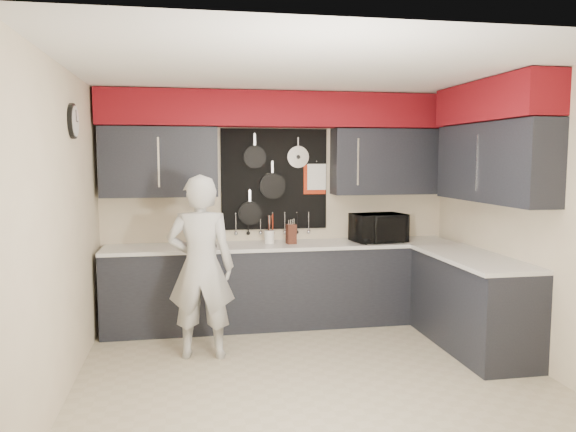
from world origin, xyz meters
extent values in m
plane|color=#BAAE90|center=(0.00, 0.00, 0.00)|extent=(4.00, 4.00, 0.00)
cube|color=beige|center=(0.00, 1.75, 1.30)|extent=(4.00, 0.01, 2.60)
cube|color=black|center=(-1.33, 1.59, 1.83)|extent=(1.24, 0.32, 0.75)
cube|color=black|center=(1.28, 1.59, 1.83)|extent=(1.34, 0.32, 0.75)
cube|color=maroon|center=(0.00, 1.57, 2.40)|extent=(3.94, 0.36, 0.38)
cube|color=black|center=(-0.05, 1.74, 1.62)|extent=(1.22, 0.03, 1.15)
cylinder|color=black|center=(-0.28, 1.70, 1.88)|extent=(0.26, 0.04, 0.26)
cylinder|color=black|center=(-0.08, 1.70, 1.55)|extent=(0.30, 0.04, 0.30)
cylinder|color=black|center=(-0.34, 1.70, 1.24)|extent=(0.27, 0.04, 0.27)
cylinder|color=silver|center=(0.22, 1.70, 1.88)|extent=(0.25, 0.02, 0.25)
cube|color=#B1290D|center=(0.42, 1.72, 1.62)|extent=(0.26, 0.01, 0.34)
cube|color=white|center=(0.44, 1.70, 1.65)|extent=(0.22, 0.01, 0.30)
cylinder|color=silver|center=(-0.50, 1.71, 1.13)|extent=(0.01, 0.01, 0.20)
cylinder|color=silver|center=(-0.36, 1.71, 1.13)|extent=(0.01, 0.01, 0.20)
cylinder|color=silver|center=(-0.22, 1.71, 1.13)|extent=(0.01, 0.01, 0.20)
cylinder|color=silver|center=(-0.08, 1.71, 1.13)|extent=(0.01, 0.01, 0.20)
cylinder|color=silver|center=(0.07, 1.71, 1.13)|extent=(0.01, 0.01, 0.20)
cylinder|color=silver|center=(0.21, 1.71, 1.13)|extent=(0.01, 0.01, 0.20)
cylinder|color=silver|center=(0.35, 1.71, 1.13)|extent=(0.01, 0.01, 0.20)
cube|color=beige|center=(2.00, 0.00, 1.30)|extent=(0.01, 3.50, 2.60)
cube|color=black|center=(1.84, 0.30, 1.83)|extent=(0.32, 1.70, 0.75)
cube|color=maroon|center=(1.82, 0.30, 2.40)|extent=(0.36, 1.70, 0.38)
cube|color=beige|center=(-2.00, 0.00, 1.30)|extent=(0.01, 3.50, 2.60)
cylinder|color=black|center=(-1.98, 0.40, 2.18)|extent=(0.04, 0.30, 0.30)
cylinder|color=white|center=(-1.96, 0.40, 2.18)|extent=(0.01, 0.26, 0.26)
cube|color=black|center=(0.00, 1.45, 0.44)|extent=(3.90, 0.60, 0.88)
cube|color=white|center=(0.00, 1.44, 0.90)|extent=(3.90, 0.63, 0.04)
cube|color=black|center=(1.70, 0.35, 0.44)|extent=(0.60, 1.60, 0.88)
cube|color=white|center=(1.69, 0.35, 0.90)|extent=(0.63, 1.60, 0.04)
cube|color=black|center=(0.00, 1.19, 0.05)|extent=(3.90, 0.06, 0.10)
imported|color=black|center=(1.09, 1.39, 1.08)|extent=(0.63, 0.47, 0.32)
cube|color=#3B1A12|center=(0.09, 1.42, 1.03)|extent=(0.11, 0.11, 0.22)
cylinder|color=white|center=(-0.14, 1.50, 0.99)|extent=(0.11, 0.11, 0.14)
cube|color=black|center=(-0.83, 1.41, 0.93)|extent=(0.18, 0.21, 0.03)
cube|color=black|center=(-0.83, 1.48, 1.08)|extent=(0.17, 0.06, 0.28)
cube|color=black|center=(-0.83, 1.41, 1.20)|extent=(0.18, 0.21, 0.06)
cylinder|color=black|center=(-0.83, 1.39, 1.01)|extent=(0.10, 0.10, 0.13)
imported|color=#B9B9B6|center=(-0.93, 0.56, 0.86)|extent=(0.68, 0.50, 1.72)
camera|label=1|loc=(-1.04, -4.64, 1.87)|focal=35.00mm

